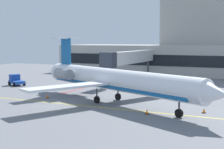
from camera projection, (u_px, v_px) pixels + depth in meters
name	position (u px, v px, depth m)	size (l,w,h in m)	color
ground	(60.00, 108.00, 39.95)	(120.00, 120.00, 0.11)	slate
terminal_building	(206.00, 47.00, 79.89)	(67.84, 17.49, 18.46)	#B7B2A8
jet_bridge_west	(130.00, 58.00, 65.53)	(2.40, 22.82, 6.03)	silver
regional_jet	(112.00, 80.00, 43.15)	(31.06, 22.69, 8.46)	white
pushback_tractor	(114.00, 77.00, 65.10)	(2.78, 4.04, 2.22)	#1E4CB2
belt_loader	(16.00, 80.00, 60.15)	(3.64, 3.16, 1.93)	#1E4CB2
safety_cone_alpha	(138.00, 93.00, 49.96)	(0.47, 0.47, 0.55)	orange
safety_cone_bravo	(147.00, 112.00, 36.52)	(0.47, 0.47, 0.55)	orange
safety_cone_charlie	(48.00, 96.00, 46.77)	(0.47, 0.47, 0.55)	orange
safety_cone_delta	(204.00, 111.00, 37.14)	(0.47, 0.47, 0.55)	orange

